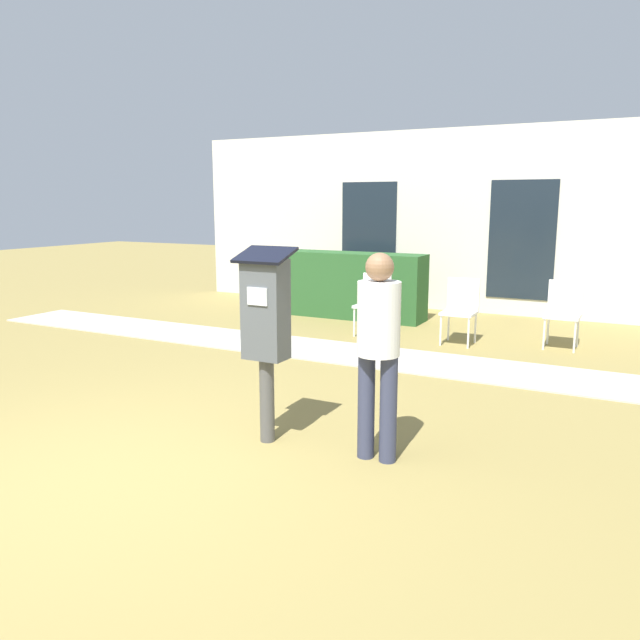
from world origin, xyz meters
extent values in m
plane|color=olive|center=(0.00, 0.00, 0.00)|extent=(40.00, 40.00, 0.00)
cube|color=#B7B2A8|center=(0.00, 4.15, 0.01)|extent=(12.00, 1.10, 0.02)
cube|color=silver|center=(0.00, 8.11, 1.60)|extent=(10.00, 0.24, 3.20)
cube|color=#19232D|center=(-1.40, 7.98, 1.30)|extent=(1.10, 0.02, 2.00)
cube|color=#19232D|center=(1.40, 7.98, 1.30)|extent=(1.10, 0.02, 2.00)
cylinder|color=#4C4C4C|center=(0.64, 1.15, 0.35)|extent=(0.12, 0.12, 0.70)
cube|color=#4C5156|center=(0.64, 1.15, 1.10)|extent=(0.34, 0.22, 0.80)
cube|color=silver|center=(0.64, 1.03, 1.22)|extent=(0.18, 0.01, 0.14)
cube|color=black|center=(0.64, 1.15, 1.53)|extent=(0.44, 0.31, 0.12)
cylinder|color=#333851|center=(1.48, 1.22, 0.41)|extent=(0.13, 0.13, 0.82)
cylinder|color=#333851|center=(1.66, 1.22, 0.41)|extent=(0.13, 0.13, 0.82)
cylinder|color=white|center=(1.57, 1.22, 1.09)|extent=(0.32, 0.32, 0.55)
sphere|color=#8C6647|center=(1.57, 1.22, 1.48)|extent=(0.21, 0.21, 0.21)
cylinder|color=white|center=(-0.40, 5.16, 0.21)|extent=(0.03, 0.03, 0.42)
cylinder|color=white|center=(-0.02, 5.16, 0.21)|extent=(0.03, 0.03, 0.42)
cylinder|color=white|center=(-0.40, 5.54, 0.21)|extent=(0.03, 0.03, 0.42)
cylinder|color=white|center=(-0.02, 5.54, 0.21)|extent=(0.03, 0.03, 0.42)
cube|color=white|center=(-0.21, 5.35, 0.44)|extent=(0.44, 0.44, 0.04)
cube|color=white|center=(-0.21, 5.55, 0.68)|extent=(0.44, 0.04, 0.44)
cylinder|color=white|center=(0.88, 5.17, 0.21)|extent=(0.03, 0.03, 0.42)
cylinder|color=white|center=(1.26, 5.17, 0.21)|extent=(0.03, 0.03, 0.42)
cylinder|color=white|center=(0.88, 5.55, 0.21)|extent=(0.03, 0.03, 0.42)
cylinder|color=white|center=(1.26, 5.55, 0.21)|extent=(0.03, 0.03, 0.42)
cube|color=white|center=(1.07, 5.36, 0.44)|extent=(0.44, 0.44, 0.04)
cube|color=white|center=(1.07, 5.56, 0.68)|extent=(0.44, 0.04, 0.44)
cylinder|color=white|center=(2.17, 5.56, 0.21)|extent=(0.03, 0.03, 0.42)
cylinder|color=white|center=(2.55, 5.56, 0.21)|extent=(0.03, 0.03, 0.42)
cylinder|color=white|center=(2.17, 5.94, 0.21)|extent=(0.03, 0.03, 0.42)
cylinder|color=white|center=(2.55, 5.94, 0.21)|extent=(0.03, 0.03, 0.42)
cube|color=white|center=(2.36, 5.75, 0.44)|extent=(0.44, 0.44, 0.04)
cube|color=white|center=(2.36, 5.95, 0.68)|extent=(0.44, 0.04, 0.44)
cube|color=#285628|center=(-1.12, 6.54, 0.55)|extent=(2.57, 0.60, 1.10)
camera|label=1|loc=(3.27, -2.97, 1.94)|focal=35.00mm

